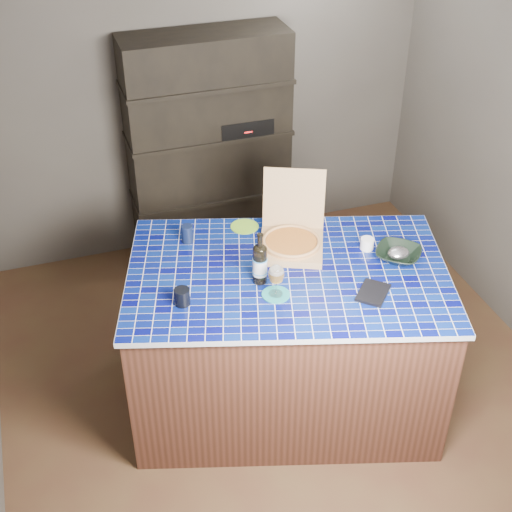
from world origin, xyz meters
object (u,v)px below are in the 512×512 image
object	(u,v)px
dvd_case	(373,293)
pizza_box	(291,239)
mead_bottle	(260,263)
wine_glass	(276,275)
bowl	(398,254)
kitchen_island	(286,338)

from	to	relation	value
dvd_case	pizza_box	bearing A→B (deg)	157.83
pizza_box	dvd_case	distance (m)	0.61
mead_bottle	dvd_case	world-z (taller)	mead_bottle
wine_glass	pizza_box	bearing A→B (deg)	59.06
wine_glass	bowl	distance (m)	0.79
kitchen_island	wine_glass	size ratio (longest dim) A/B	10.73
kitchen_island	bowl	size ratio (longest dim) A/B	8.09
bowl	pizza_box	bearing A→B (deg)	150.93
wine_glass	dvd_case	bearing A→B (deg)	-17.31
dvd_case	bowl	distance (m)	0.38
mead_bottle	pizza_box	bearing A→B (deg)	42.20
kitchen_island	bowl	world-z (taller)	bowl
bowl	kitchen_island	bearing A→B (deg)	172.76
kitchen_island	mead_bottle	size ratio (longest dim) A/B	6.58
pizza_box	mead_bottle	world-z (taller)	pizza_box
mead_bottle	wine_glass	world-z (taller)	mead_bottle
wine_glass	dvd_case	size ratio (longest dim) A/B	0.94
mead_bottle	bowl	size ratio (longest dim) A/B	1.23
pizza_box	bowl	bearing A→B (deg)	-5.51
mead_bottle	kitchen_island	bearing A→B (deg)	11.22
wine_glass	dvd_case	world-z (taller)	wine_glass
kitchen_island	bowl	distance (m)	0.83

